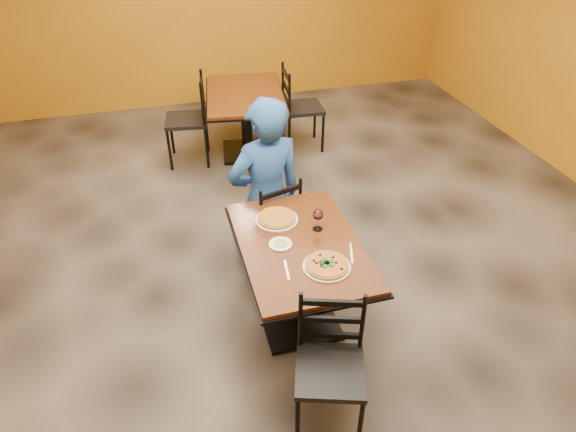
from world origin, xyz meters
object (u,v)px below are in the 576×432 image
object	(u,v)px
chair_main_far	(270,220)
wine_glass	(318,219)
pizza_main	(327,265)
chair_second_right	(303,108)
chair_second_left	(186,120)
plate_far	(277,219)
side_plate	(280,244)
plate_main	(327,267)
table_main	(299,265)
chair_main_near	(330,372)
table_second	(246,109)
diner	(265,177)
pizza_far	(277,218)

from	to	relation	value
chair_main_far	wine_glass	xyz separation A→B (m)	(0.19, -0.63, 0.41)
pizza_main	chair_second_right	bearing A→B (deg)	75.81
chair_second_left	plate_far	size ratio (longest dim) A/B	3.23
chair_second_right	side_plate	bearing A→B (deg)	164.25
plate_main	chair_second_left	bearing A→B (deg)	100.91
table_main	plate_main	bearing A→B (deg)	-70.96
chair_second_right	chair_main_far	bearing A→B (deg)	160.32
chair_main_far	pizza_main	size ratio (longest dim) A/B	3.05
chair_second_right	plate_main	distance (m)	3.17
pizza_main	table_main	bearing A→B (deg)	109.04
chair_main_far	chair_second_left	world-z (taller)	chair_second_left
plate_main	side_plate	world-z (taller)	same
chair_second_left	chair_second_right	size ratio (longest dim) A/B	1.02
chair_main_far	plate_main	xyz separation A→B (m)	(0.12, -1.04, 0.32)
chair_main_near	chair_second_left	distance (m)	3.64
chair_main_far	side_plate	size ratio (longest dim) A/B	5.42
chair_main_near	chair_second_right	distance (m)	3.73
plate_main	pizza_main	xyz separation A→B (m)	(0.00, 0.00, 0.02)
table_second	pizza_main	xyz separation A→B (m)	(-0.09, -3.06, 0.21)
table_main	table_second	world-z (taller)	same
chair_second_right	plate_main	xyz separation A→B (m)	(-0.77, -3.06, 0.26)
chair_second_left	diner	xyz separation A→B (m)	(0.49, -1.79, 0.21)
table_second	plate_main	world-z (taller)	plate_main
wine_glass	pizza_main	bearing A→B (deg)	-100.05
chair_main_far	chair_second_left	bearing A→B (deg)	-93.04
pizza_main	pizza_far	distance (m)	0.62
table_main	plate_main	world-z (taller)	plate_main
plate_main	pizza_far	world-z (taller)	pizza_far
chair_second_right	wine_glass	xyz separation A→B (m)	(-0.70, -2.65, 0.35)
plate_far	table_second	bearing A→B (deg)	83.77
pizza_main	plate_far	size ratio (longest dim) A/B	0.92
table_second	diner	world-z (taller)	diner
table_second	chair_second_right	bearing A→B (deg)	0.00
wine_glass	chair_second_left	bearing A→B (deg)	104.00
side_plate	chair_main_far	bearing A→B (deg)	81.84
chair_second_left	pizza_main	size ratio (longest dim) A/B	3.53
pizza_far	side_plate	size ratio (longest dim) A/B	1.75
table_second	chair_second_left	bearing A→B (deg)	180.00
table_second	pizza_main	bearing A→B (deg)	-91.72
plate_main	pizza_main	size ratio (longest dim) A/B	1.09
chair_main_near	pizza_far	distance (m)	1.19
chair_second_left	plate_far	world-z (taller)	chair_second_left
side_plate	pizza_far	bearing A→B (deg)	80.45
chair_main_near	chair_second_left	xyz separation A→B (m)	(-0.43, 3.61, 0.06)
table_second	chair_second_right	size ratio (longest dim) A/B	1.42
plate_main	wine_glass	distance (m)	0.42
side_plate	chair_second_right	bearing A→B (deg)	70.06
pizza_main	side_plate	world-z (taller)	pizza_main
chair_second_right	pizza_main	world-z (taller)	chair_second_right
wine_glass	pizza_far	bearing A→B (deg)	143.50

